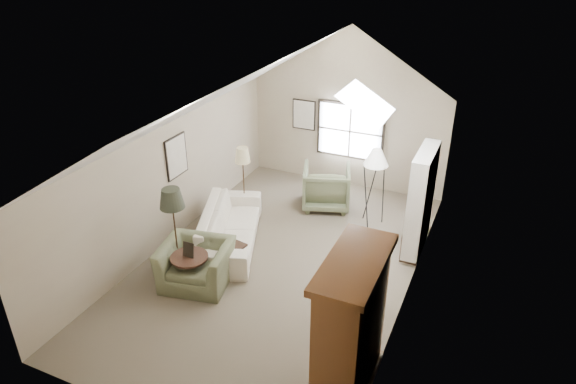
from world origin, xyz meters
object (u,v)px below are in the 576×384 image
at_px(armchair_near, 196,264).
at_px(coffee_table, 223,252).
at_px(side_chair, 417,188).
at_px(side_table, 191,272).
at_px(sofa, 230,227).
at_px(armoire, 350,328).
at_px(armchair_far, 326,187).

xyz_separation_m(armchair_near, coffee_table, (0.10, 0.76, -0.18)).
bearing_deg(side_chair, coffee_table, -141.02).
xyz_separation_m(coffee_table, side_table, (-0.12, -0.93, 0.11)).
bearing_deg(sofa, side_table, 162.24).
bearing_deg(side_chair, sofa, -148.24).
bearing_deg(coffee_table, armoire, -31.47).
height_order(armoire, side_table, armoire).
height_order(sofa, armchair_near, armchair_near).
height_order(armchair_far, side_table, armchair_far).
bearing_deg(side_table, side_chair, 57.38).
bearing_deg(side_table, armchair_near, 85.01).
bearing_deg(sofa, armchair_near, 163.26).
distance_m(coffee_table, side_chair, 4.96).
distance_m(sofa, armchair_far, 2.69).
distance_m(armoire, armchair_near, 3.61).
bearing_deg(side_chair, side_table, -136.34).
height_order(armoire, sofa, armoire).
distance_m(armchair_far, side_chair, 2.15).
distance_m(armoire, side_chair, 5.95).
distance_m(armchair_near, coffee_table, 0.79).
bearing_deg(armchair_far, coffee_table, 51.88).
distance_m(armchair_near, side_chair, 5.63).
relative_size(sofa, side_table, 3.99).
height_order(armchair_far, coffee_table, armchair_far).
bearing_deg(side_chair, armchair_near, -137.15).
bearing_deg(armchair_near, side_table, -106.42).
bearing_deg(coffee_table, side_chair, 52.69).
xyz_separation_m(armchair_far, coffee_table, (-1.05, -3.04, -0.27)).
xyz_separation_m(sofa, armchair_far, (1.26, 2.37, 0.10)).
height_order(armchair_near, coffee_table, armchair_near).
height_order(sofa, coffee_table, sofa).
xyz_separation_m(armoire, armchair_far, (-2.18, 5.01, -0.60)).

